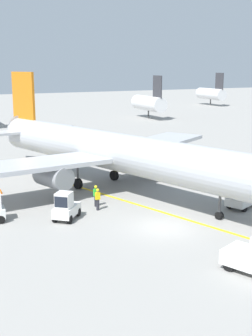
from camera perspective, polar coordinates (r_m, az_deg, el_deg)
name	(u,v)px	position (r m, az deg, el deg)	size (l,w,h in m)	color
ground_plane	(162,228)	(31.05, 4.62, -7.52)	(300.00, 300.00, 0.00)	gray
taxi_line_yellow	(141,206)	(35.63, 1.89, -4.77)	(0.30, 80.00, 0.01)	yellow
airliner	(107,150)	(40.12, -2.43, 2.26)	(27.67, 34.47, 10.10)	#B2B5BA
baggage_tug_near_wing	(66,207)	(32.47, -7.62, -4.94)	(2.56, 2.66, 2.10)	silver
belt_loader_forward_hold	(245,197)	(36.42, 14.75, -3.53)	(5.11, 3.02, 2.59)	silver
ground_crew_marshaller	(96,195)	(35.27, -3.83, -3.44)	(0.36, 0.24, 1.70)	#26262D
ground_crew_wing_walker	(98,199)	(34.35, -3.59, -3.88)	(0.36, 0.24, 1.70)	#26262D
safety_cone_nose_left	(0,191)	(40.33, -15.58, -2.82)	(0.36, 0.36, 0.44)	orange
safety_cone_nose_right	(193,183)	(41.97, 8.50, -1.87)	(0.36, 0.36, 0.44)	orange
distant_aircraft_mid_right	(149,103)	(93.68, 2.91, 8.22)	(3.00, 10.10, 8.80)	silver
distant_aircraft_far_right	(211,93)	(126.85, 10.70, 9.23)	(3.00, 10.10, 8.80)	silver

